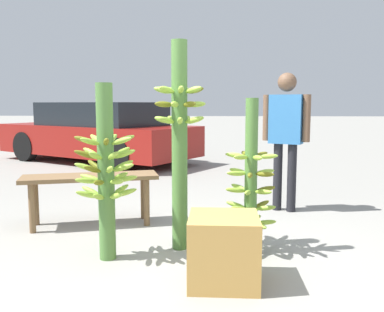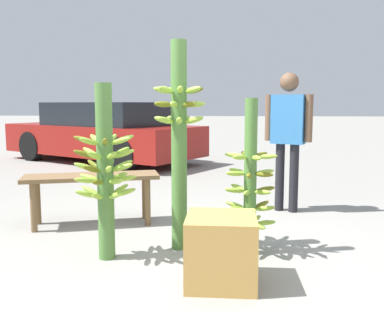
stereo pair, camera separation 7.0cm
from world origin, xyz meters
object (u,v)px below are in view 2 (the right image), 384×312
(produce_crate, at_px, (221,250))
(market_bench, at_px, (92,183))
(parked_car, at_px, (103,133))
(banana_stalk_right, at_px, (250,182))
(vendor_person, at_px, (288,128))
(banana_stalk_center, at_px, (179,139))
(banana_stalk_left, at_px, (105,170))

(produce_crate, bearing_deg, market_bench, 134.85)
(market_bench, bearing_deg, parked_car, 88.36)
(banana_stalk_right, height_order, vendor_person, vendor_person)
(banana_stalk_center, xyz_separation_m, parked_car, (-2.23, 5.39, -0.32))
(banana_stalk_center, height_order, vendor_person, banana_stalk_center)
(banana_stalk_right, xyz_separation_m, vendor_person, (0.50, 1.46, 0.35))
(banana_stalk_center, bearing_deg, banana_stalk_right, -8.19)
(produce_crate, bearing_deg, banana_stalk_left, 155.82)
(banana_stalk_center, distance_m, market_bench, 1.26)
(market_bench, bearing_deg, banana_stalk_center, -50.21)
(banana_stalk_right, bearing_deg, vendor_person, 71.12)
(market_bench, xyz_separation_m, parked_car, (-1.27, 4.75, 0.18))
(parked_car, bearing_deg, market_bench, -135.26)
(vendor_person, height_order, market_bench, vendor_person)
(vendor_person, bearing_deg, banana_stalk_center, 75.75)
(banana_stalk_center, distance_m, produce_crate, 1.05)
(banana_stalk_center, bearing_deg, vendor_person, 51.58)
(vendor_person, distance_m, parked_car, 5.23)
(banana_stalk_left, height_order, produce_crate, banana_stalk_left)
(banana_stalk_center, relative_size, parked_car, 0.38)
(banana_stalk_left, relative_size, market_bench, 1.00)
(banana_stalk_center, height_order, parked_car, banana_stalk_center)
(banana_stalk_center, distance_m, vendor_person, 1.75)
(vendor_person, bearing_deg, market_bench, 43.78)
(market_bench, bearing_deg, banana_stalk_right, -41.63)
(vendor_person, xyz_separation_m, parked_car, (-3.32, 4.02, -0.34))
(banana_stalk_left, distance_m, banana_stalk_center, 0.66)
(vendor_person, bearing_deg, parked_car, -26.27)
(market_bench, height_order, produce_crate, market_bench)
(banana_stalk_left, relative_size, parked_car, 0.30)
(parked_car, distance_m, produce_crate, 6.63)
(banana_stalk_right, xyz_separation_m, market_bench, (-1.55, 0.73, -0.17))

